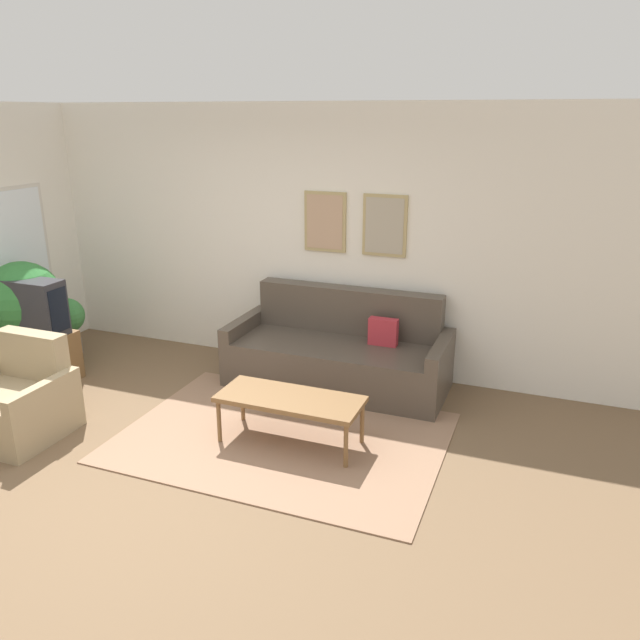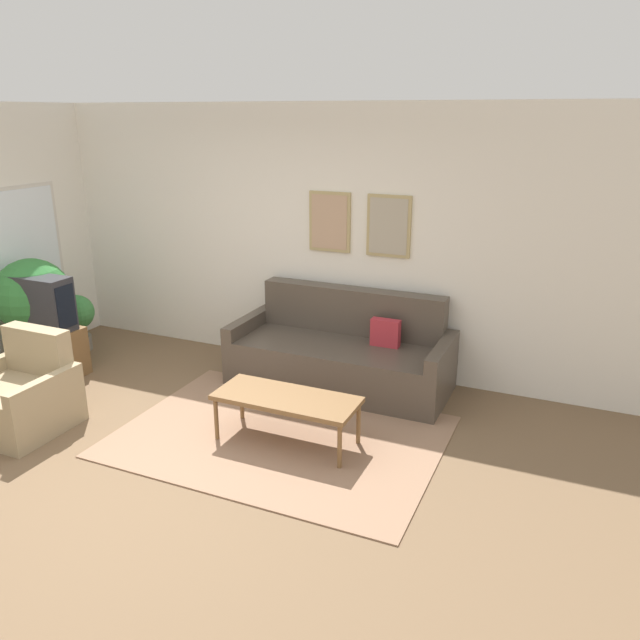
{
  "view_description": "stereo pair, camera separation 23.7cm",
  "coord_description": "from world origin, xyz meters",
  "px_view_note": "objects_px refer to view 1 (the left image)",
  "views": [
    {
      "loc": [
        2.67,
        -3.36,
        2.59
      ],
      "look_at": [
        0.77,
        1.51,
        0.85
      ],
      "focal_mm": 35.0,
      "sensor_mm": 36.0,
      "label": 1
    },
    {
      "loc": [
        2.88,
        -3.27,
        2.59
      ],
      "look_at": [
        0.77,
        1.51,
        0.85
      ],
      "focal_mm": 35.0,
      "sensor_mm": 36.0,
      "label": 2
    }
  ],
  "objects_px": {
    "armchair": "(15,403)",
    "couch": "(339,354)",
    "tv": "(34,307)",
    "coffee_table": "(290,401)",
    "potted_plant_tall": "(23,301)"
  },
  "relations": [
    {
      "from": "coffee_table",
      "to": "tv",
      "type": "bearing_deg",
      "value": 174.77
    },
    {
      "from": "tv",
      "to": "armchair",
      "type": "xyz_separation_m",
      "value": [
        0.63,
        -0.94,
        -0.51
      ]
    },
    {
      "from": "couch",
      "to": "armchair",
      "type": "xyz_separation_m",
      "value": [
        -2.2,
        -1.94,
        -0.04
      ]
    },
    {
      "from": "tv",
      "to": "potted_plant_tall",
      "type": "distance_m",
      "value": 0.32
    },
    {
      "from": "coffee_table",
      "to": "tv",
      "type": "height_order",
      "value": "tv"
    },
    {
      "from": "couch",
      "to": "coffee_table",
      "type": "xyz_separation_m",
      "value": [
        0.03,
        -1.27,
        0.07
      ]
    },
    {
      "from": "tv",
      "to": "armchair",
      "type": "height_order",
      "value": "tv"
    },
    {
      "from": "armchair",
      "to": "couch",
      "type": "bearing_deg",
      "value": 44.77
    },
    {
      "from": "tv",
      "to": "potted_plant_tall",
      "type": "bearing_deg",
      "value": 154.11
    },
    {
      "from": "couch",
      "to": "potted_plant_tall",
      "type": "bearing_deg",
      "value": -164.52
    },
    {
      "from": "armchair",
      "to": "potted_plant_tall",
      "type": "distance_m",
      "value": 1.5
    },
    {
      "from": "couch",
      "to": "armchair",
      "type": "height_order",
      "value": "couch"
    },
    {
      "from": "couch",
      "to": "tv",
      "type": "distance_m",
      "value": 3.04
    },
    {
      "from": "coffee_table",
      "to": "potted_plant_tall",
      "type": "distance_m",
      "value": 3.19
    },
    {
      "from": "couch",
      "to": "armchair",
      "type": "relative_size",
      "value": 2.6
    }
  ]
}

